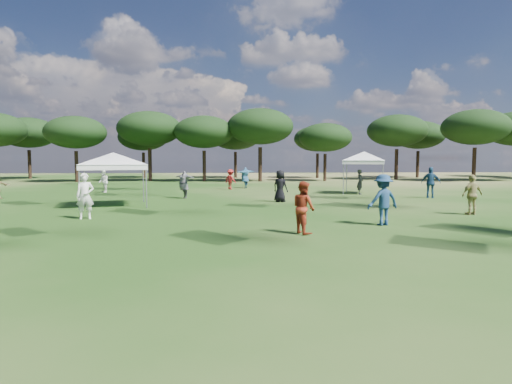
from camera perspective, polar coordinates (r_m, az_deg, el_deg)
tree_line at (r=47.96m, az=-0.78°, el=8.12°), size 108.78×17.63×7.77m
tent_left at (r=22.85m, az=-18.49°, el=4.71°), size 6.29×6.29×3.02m
tent_right at (r=30.11m, az=14.23°, el=5.01°), size 5.11×5.11×3.18m
festival_crowd at (r=24.27m, az=-6.80°, el=0.78°), size 29.22×22.45×1.89m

